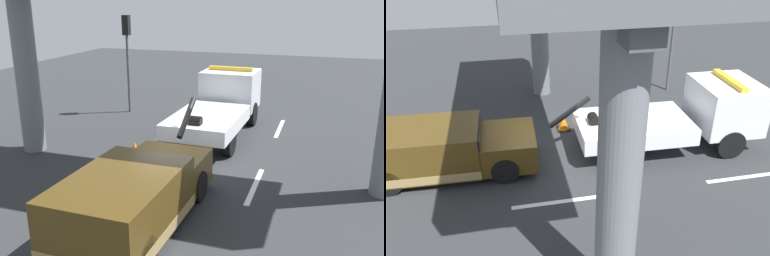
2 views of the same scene
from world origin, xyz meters
TOP-DOWN VIEW (x-y plane):
  - ground_plane at (0.00, 0.00)m, footprint 60.00×40.00m
  - lane_stripe_mid at (0.00, -2.33)m, footprint 2.60×0.16m
  - lane_stripe_east at (6.00, -2.33)m, footprint 2.60×0.16m
  - tow_truck_white at (4.96, -0.02)m, footprint 7.28×2.55m
  - towed_van_green at (-3.22, 0.00)m, footprint 5.25×2.32m
  - traffic_light_far at (6.52, 4.95)m, footprint 0.39×0.32m
  - traffic_cone_orange at (0.95, 2.03)m, footprint 0.51×0.51m

SIDE VIEW (x-z plane):
  - ground_plane at x=0.00m, z-range -0.10..0.00m
  - lane_stripe_mid at x=0.00m, z-range 0.00..0.01m
  - lane_stripe_east at x=6.00m, z-range 0.00..0.01m
  - traffic_cone_orange at x=0.95m, z-range -0.02..0.59m
  - towed_van_green at x=-3.22m, z-range -0.01..1.57m
  - tow_truck_white at x=4.96m, z-range -0.03..2.43m
  - traffic_light_far at x=6.52m, z-range 1.03..5.59m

